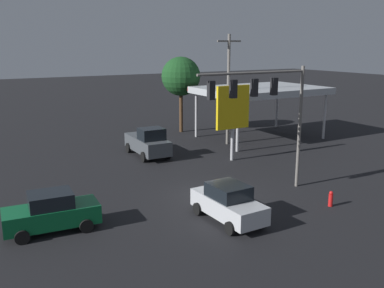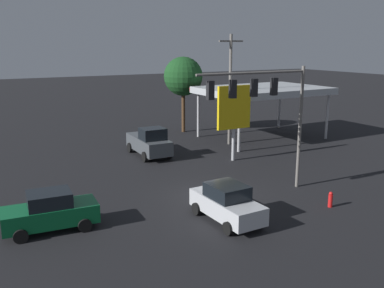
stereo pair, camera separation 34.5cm
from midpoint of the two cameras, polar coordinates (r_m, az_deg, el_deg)
ground_plane at (r=25.59m, az=1.87°, el=-6.86°), size 200.00×200.00×0.00m
traffic_signal_assembly at (r=24.81m, az=9.13°, el=5.92°), size 7.43×0.43×7.51m
utility_pole at (r=37.81m, az=4.60°, el=7.55°), size 2.40×0.26×9.62m
gas_station_canopy at (r=40.86m, az=8.89°, el=7.04°), size 11.26×7.99×4.85m
price_sign at (r=32.44m, az=5.16°, el=4.63°), size 2.86×0.27×5.77m
pickup_parked at (r=34.29m, az=-6.16°, el=0.19°), size 2.39×5.26×2.40m
sedan_far at (r=21.84m, az=4.39°, el=-7.82°), size 2.15×4.44×1.93m
sedan_waiting at (r=21.75m, az=-18.66°, el=-8.60°), size 4.53×2.33×1.93m
street_tree at (r=43.15m, az=-1.72°, el=8.97°), size 3.88×3.88×7.58m
fire_hydrant at (r=24.93m, az=17.63°, el=-6.97°), size 0.24×0.24×0.88m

